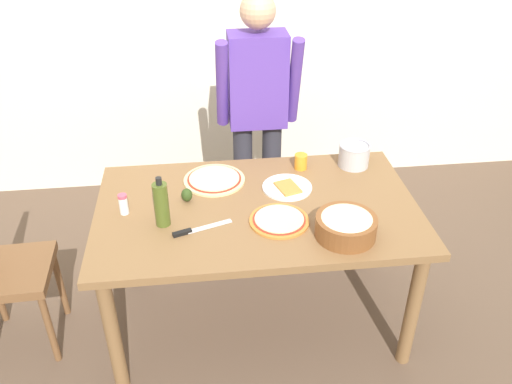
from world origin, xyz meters
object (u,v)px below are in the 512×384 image
object	(u,v)px
person_cook	(258,110)
plate_with_slice	(287,187)
pizza_raw_on_board	(214,179)
pizza_cooked_on_tray	(279,220)
salt_shaker	(123,204)
avocado	(187,195)
dining_table	(257,221)
cup_orange	(301,162)
popcorn_bowl	(346,225)
olive_oil_bottle	(161,204)
steel_pot	(354,155)
chef_knife	(195,230)

from	to	relation	value
person_cook	plate_with_slice	size ratio (longest dim) A/B	6.23
pizza_raw_on_board	pizza_cooked_on_tray	distance (m)	0.50
salt_shaker	avocado	xyz separation A→B (m)	(0.30, 0.07, -0.02)
dining_table	avocado	distance (m)	0.38
dining_table	person_cook	distance (m)	0.81
cup_orange	pizza_raw_on_board	bearing A→B (deg)	-170.65
dining_table	salt_shaker	bearing A→B (deg)	178.89
person_cook	popcorn_bowl	size ratio (longest dim) A/B	5.79
olive_oil_bottle	cup_orange	xyz separation A→B (m)	(0.74, 0.44, -0.07)
avocado	cup_orange	bearing A→B (deg)	22.06
dining_table	steel_pot	world-z (taller)	steel_pot
popcorn_bowl	pizza_cooked_on_tray	bearing A→B (deg)	153.29
pizza_raw_on_board	olive_oil_bottle	bearing A→B (deg)	-125.63
pizza_raw_on_board	avocado	world-z (taller)	avocado
plate_with_slice	salt_shaker	size ratio (longest dim) A/B	2.45
dining_table	person_cook	world-z (taller)	person_cook
person_cook	plate_with_slice	distance (m)	0.64
cup_orange	olive_oil_bottle	bearing A→B (deg)	-149.27
avocado	person_cook	bearing A→B (deg)	56.74
person_cook	pizza_cooked_on_tray	world-z (taller)	person_cook
dining_table	chef_knife	world-z (taller)	chef_knife
popcorn_bowl	cup_orange	bearing A→B (deg)	97.96
popcorn_bowl	avocado	bearing A→B (deg)	152.34
dining_table	pizza_raw_on_board	xyz separation A→B (m)	(-0.20, 0.26, 0.10)
steel_pot	olive_oil_bottle	bearing A→B (deg)	-157.03
dining_table	popcorn_bowl	xyz separation A→B (m)	(0.37, -0.29, 0.15)
olive_oil_bottle	person_cook	bearing A→B (deg)	57.15
steel_pot	cup_orange	size ratio (longest dim) A/B	2.04
pizza_cooked_on_tray	popcorn_bowl	bearing A→B (deg)	-26.71
pizza_raw_on_board	pizza_cooked_on_tray	size ratio (longest dim) A/B	1.14
person_cook	plate_with_slice	world-z (taller)	person_cook
pizza_cooked_on_tray	avocado	distance (m)	0.49
dining_table	chef_knife	size ratio (longest dim) A/B	5.66
pizza_raw_on_board	steel_pot	world-z (taller)	steel_pot
plate_with_slice	popcorn_bowl	distance (m)	0.48
steel_pot	cup_orange	xyz separation A→B (m)	(-0.30, -0.00, -0.02)
pizza_cooked_on_tray	plate_with_slice	bearing A→B (deg)	73.11
pizza_raw_on_board	person_cook	bearing A→B (deg)	59.31
dining_table	cup_orange	world-z (taller)	cup_orange
cup_orange	popcorn_bowl	bearing A→B (deg)	-82.04
plate_with_slice	steel_pot	xyz separation A→B (m)	(0.41, 0.20, 0.06)
plate_with_slice	chef_knife	bearing A→B (deg)	-147.14
pizza_raw_on_board	plate_with_slice	bearing A→B (deg)	-17.95
avocado	plate_with_slice	bearing A→B (deg)	5.92
person_cook	olive_oil_bottle	size ratio (longest dim) A/B	6.33
pizza_raw_on_board	dining_table	bearing A→B (deg)	-52.75
person_cook	pizza_cooked_on_tray	xyz separation A→B (m)	(-0.01, -0.90, -0.17)
dining_table	popcorn_bowl	bearing A→B (deg)	-37.84
dining_table	plate_with_slice	distance (m)	0.25
person_cook	pizza_raw_on_board	xyz separation A→B (m)	(-0.29, -0.49, -0.17)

